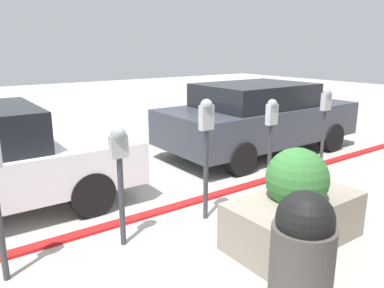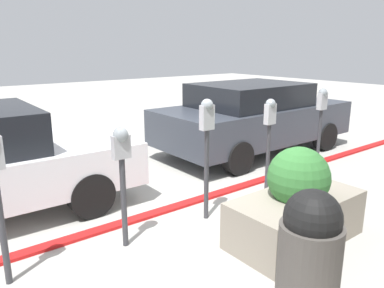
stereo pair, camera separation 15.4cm
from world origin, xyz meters
The scene contains 9 objects.
ground_plane centered at (0.00, 0.00, 0.00)m, with size 40.00×40.00×0.00m, color #ADAAA3.
curb_strip centered at (0.00, 0.08, 0.02)m, with size 19.00×0.16×0.04m.
parking_meter_second centered at (-1.19, -0.41, 1.01)m, with size 0.20×0.17×1.39m.
parking_meter_middle centered at (0.00, -0.42, 1.14)m, with size 0.18×0.15×1.59m.
parking_meter_fourth centered at (1.24, -0.38, 1.07)m, with size 0.17×0.15×1.49m.
parking_meter_farthest centered at (2.44, -0.44, 1.14)m, with size 0.17×0.14×1.56m.
planter_box centered at (0.44, -1.52, 0.44)m, with size 1.64×0.80×1.13m.
parked_car_middle centered at (2.88, 1.47, 0.78)m, with size 4.32×1.98×1.49m.
trash_bin centered at (-0.55, -2.39, 0.57)m, with size 0.51×0.51×1.14m.
Camera 1 is at (-2.83, -4.03, 2.21)m, focal length 35.00 mm.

